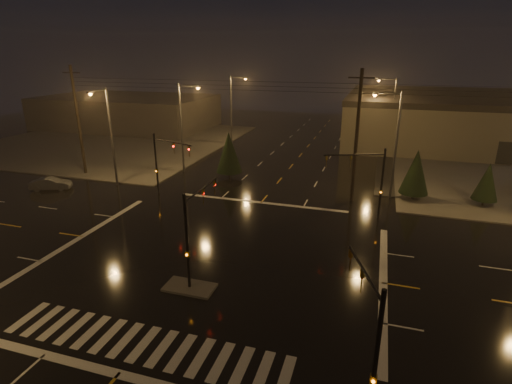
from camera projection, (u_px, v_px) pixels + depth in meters
The scene contains 22 objects.
ground at pixel (216, 257), 27.31m from camera, with size 140.00×140.00×0.00m, color black.
sidewalk_nw at pixel (113, 141), 62.68m from camera, with size 36.00×36.00×0.12m, color #474540.
median_island at pixel (190, 287), 23.68m from camera, with size 3.00×1.60×0.15m, color #474540.
crosswalk at pixel (144, 344), 19.20m from camera, with size 15.00×2.60×0.01m, color beige.
stop_bar_near at pixel (119, 374), 17.40m from camera, with size 16.00×0.50×0.01m, color beige.
stop_bar_far at pixel (261, 202), 37.23m from camera, with size 16.00×0.50×0.01m, color beige.
commercial_block at pixel (128, 112), 73.98m from camera, with size 30.00×18.00×5.60m, color #3B3534.
signal_mast_median at pixel (193, 225), 23.30m from camera, with size 0.25×4.59×6.00m.
signal_mast_ne at pixel (370, 175), 32.55m from camera, with size 4.84×1.86×6.00m.
signal_mast_nw at pixel (163, 158), 37.83m from camera, with size 4.84×1.86×6.00m.
signal_mast_se at pixel (370, 332), 14.45m from camera, with size 1.55×3.87×6.00m.
streetlight_1 at pixel (184, 122), 44.72m from camera, with size 2.77×0.32×10.00m.
streetlight_2 at pixel (233, 105), 59.14m from camera, with size 2.77×0.32×10.00m.
streetlight_3 at pixel (393, 138), 36.70m from camera, with size 2.77×0.32×10.00m.
streetlight_4 at pixel (391, 110), 54.72m from camera, with size 2.77×0.32×10.00m.
streetlight_5 at pixel (109, 131), 39.92m from camera, with size 0.32×2.77×10.00m.
utility_pole_0 at pixel (78, 120), 44.02m from camera, with size 2.20×0.32×12.00m.
utility_pole_1 at pixel (357, 137), 35.67m from camera, with size 2.20×0.32×12.00m.
conifer_0 at pixel (416, 172), 37.03m from camera, with size 2.66×2.66×4.86m.
conifer_1 at pixel (487, 182), 35.47m from camera, with size 2.17×2.17×4.08m.
conifer_3 at pixel (229, 152), 43.64m from camera, with size 2.84×2.84×5.14m.
car_crossing at pixel (51, 184), 40.50m from camera, with size 1.36×3.89×1.28m, color #505356.
Camera 1 is at (9.80, -22.39, 13.29)m, focal length 28.00 mm.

